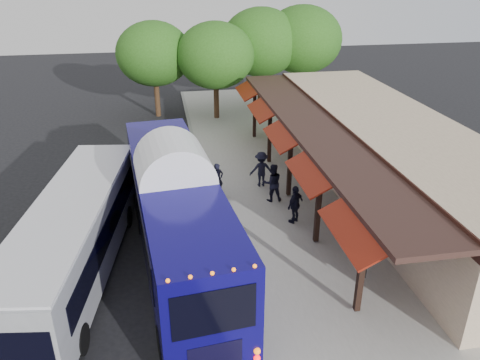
{
  "coord_description": "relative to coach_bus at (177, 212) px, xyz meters",
  "views": [
    {
      "loc": [
        -1.7,
        -14.61,
        9.98
      ],
      "look_at": [
        1.27,
        2.61,
        1.8
      ],
      "focal_mm": 35.0,
      "sensor_mm": 36.0,
      "label": 1
    }
  ],
  "objects": [
    {
      "name": "ped_c",
      "position": [
        4.85,
        1.8,
        -1.07
      ],
      "size": [
        1.0,
        0.92,
        1.64
      ],
      "primitive_type": "imported",
      "rotation": [
        0.0,
        0.0,
        3.82
      ],
      "color": "black",
      "rests_on": "sidewalk"
    },
    {
      "name": "ground",
      "position": [
        1.45,
        0.15,
        -2.04
      ],
      "size": [
        90.0,
        90.0,
        0.0
      ],
      "primitive_type": "plane",
      "color": "black",
      "rests_on": "ground"
    },
    {
      "name": "ped_b",
      "position": [
        4.38,
        3.85,
        -1.01
      ],
      "size": [
        0.86,
        0.67,
        1.76
      ],
      "primitive_type": "imported",
      "rotation": [
        0.0,
        0.0,
        3.14
      ],
      "color": "black",
      "rests_on": "sidewalk"
    },
    {
      "name": "city_bus",
      "position": [
        -3.48,
        -0.14,
        -0.47
      ],
      "size": [
        3.75,
        10.83,
        2.85
      ],
      "rotation": [
        0.0,
        0.0,
        -0.14
      ],
      "color": "gray",
      "rests_on": "ground"
    },
    {
      "name": "curb",
      "position": [
        1.5,
        4.15,
        -1.97
      ],
      "size": [
        0.2,
        40.0,
        0.16
      ],
      "primitive_type": "cube",
      "color": "gray",
      "rests_on": "ground"
    },
    {
      "name": "ped_a",
      "position": [
        2.05,
        4.85,
        -1.13
      ],
      "size": [
        0.66,
        0.57,
        1.53
      ],
      "primitive_type": "imported",
      "rotation": [
        0.0,
        0.0,
        0.44
      ],
      "color": "black",
      "rests_on": "sidewalk"
    },
    {
      "name": "tree_far",
      "position": [
        -0.52,
        18.19,
        2.29
      ],
      "size": [
        5.08,
        5.08,
        6.51
      ],
      "color": "#382314",
      "rests_on": "ground"
    },
    {
      "name": "tree_mid",
      "position": [
        7.01,
        18.92,
        2.75
      ],
      "size": [
        5.62,
        5.62,
        7.19
      ],
      "color": "#382314",
      "rests_on": "ground"
    },
    {
      "name": "tree_left",
      "position": [
        3.47,
        16.63,
        2.33
      ],
      "size": [
        5.13,
        5.13,
        6.57
      ],
      "color": "#382314",
      "rests_on": "ground"
    },
    {
      "name": "sidewalk",
      "position": [
        6.45,
        4.15,
        -1.97
      ],
      "size": [
        10.0,
        40.0,
        0.15
      ],
      "primitive_type": "cube",
      "color": "#9E9B93",
      "rests_on": "ground"
    },
    {
      "name": "coach_bus",
      "position": [
        0.0,
        0.0,
        0.0
      ],
      "size": [
        3.72,
        12.08,
        3.8
      ],
      "rotation": [
        0.0,
        0.0,
        0.1
      ],
      "color": "#0E0861",
      "rests_on": "ground"
    },
    {
      "name": "ped_d",
      "position": [
        4.21,
        5.45,
        -1.03
      ],
      "size": [
        1.13,
        0.66,
        1.73
      ],
      "primitive_type": "imported",
      "rotation": [
        0.0,
        0.0,
        3.16
      ],
      "color": "black",
      "rests_on": "sidewalk"
    },
    {
      "name": "station_shelter",
      "position": [
        9.83,
        4.15,
        -0.2
      ],
      "size": [
        8.15,
        20.0,
        3.6
      ],
      "color": "tan",
      "rests_on": "ground"
    },
    {
      "name": "tree_right",
      "position": [
        10.13,
        19.14,
        2.81
      ],
      "size": [
        5.69,
        5.69,
        7.28
      ],
      "color": "#382314",
      "rests_on": "ground"
    },
    {
      "name": "sign_board",
      "position": [
        5.94,
        -2.7,
        -1.15
      ],
      "size": [
        0.18,
        0.49,
        1.1
      ],
      "rotation": [
        0.0,
        0.0,
        -0.29
      ],
      "color": "black",
      "rests_on": "sidewalk"
    }
  ]
}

